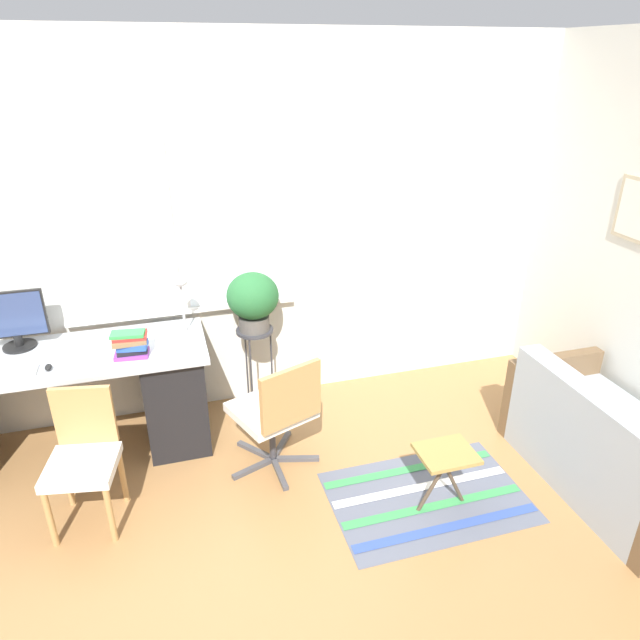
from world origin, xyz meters
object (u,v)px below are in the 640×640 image
desk_lamp (182,300)px  plant_stand (255,339)px  mouse (48,367)px  book_stack (131,344)px  potted_plant (253,299)px  monitor (14,321)px  keyboard (2,374)px  office_chair_swivel (277,411)px  couch_loveseat (608,449)px  folding_stool (446,459)px  desk_chair_wooden (83,456)px

desk_lamp → plant_stand: bearing=8.5°
mouse → book_stack: bearing=5.5°
mouse → potted_plant: potted_plant is taller
monitor → potted_plant: bearing=-1.1°
keyboard → plant_stand: 1.64m
mouse → office_chair_swivel: 1.43m
office_chair_swivel → potted_plant: 0.87m
couch_loveseat → monitor: bearing=67.1°
book_stack → folding_stool: 2.08m
monitor → desk_lamp: (1.07, -0.10, 0.06)m
plant_stand → folding_stool: bearing=-57.0°
monitor → mouse: bearing=-59.6°
mouse → folding_stool: bearing=-24.4°
desk_lamp → couch_loveseat: desk_lamp is taller
monitor → mouse: size_ratio=5.85×
book_stack → couch_loveseat: size_ratio=0.17×
desk_lamp → book_stack: size_ratio=1.80×
keyboard → potted_plant: bearing=12.2°
desk_chair_wooden → office_chair_swivel: size_ratio=0.97×
book_stack → couch_loveseat: 3.10m
couch_loveseat → plant_stand: bearing=53.5°
monitor → couch_loveseat: bearing=-22.9°
mouse → folding_stool: mouse is taller
plant_stand → potted_plant: size_ratio=1.62×
office_chair_swivel → folding_stool: (0.88, -0.65, -0.08)m
keyboard → couch_loveseat: 3.77m
desk_chair_wooden → plant_stand: (1.16, 0.82, 0.18)m
book_stack → mouse: bearing=-174.5°
desk_lamp → office_chair_swivel: desk_lamp is taller
mouse → potted_plant: bearing=14.6°
desk_lamp → potted_plant: desk_lamp is taller
book_stack → plant_stand: book_stack is taller
keyboard → plant_stand: size_ratio=0.56×
mouse → desk_chair_wooden: (0.18, -0.48, -0.35)m
book_stack → desk_chair_wooden: size_ratio=0.28×
mouse → desk_chair_wooden: 0.62m
mouse → office_chair_swivel: size_ratio=0.08×
monitor → folding_stool: monitor is taller
desk_lamp → couch_loveseat: size_ratio=0.30×
couch_loveseat → plant_stand: size_ratio=1.94×
desk_lamp → couch_loveseat: bearing=-29.4°
desk_chair_wooden → couch_loveseat: (3.13, -0.63, -0.17)m
keyboard → potted_plant: (1.60, 0.34, 0.16)m
mouse → desk_lamp: size_ratio=0.17×
desk_chair_wooden → potted_plant: size_ratio=1.87×
plant_stand → folding_stool: (0.88, -1.35, -0.26)m
desk_lamp → book_stack: desk_lamp is taller
book_stack → potted_plant: 0.90m
mouse → couch_loveseat: 3.52m
monitor → desk_chair_wooden: (0.40, -0.85, -0.53)m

